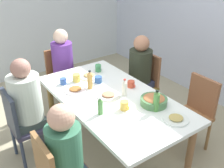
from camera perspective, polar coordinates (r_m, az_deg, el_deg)
ground_plane at (r=3.33m, az=0.00°, el=-14.20°), size 6.38×6.38×0.00m
wall_left at (r=5.04m, az=-18.74°, el=15.70°), size 0.12×4.23×2.60m
dining_table at (r=2.92m, az=0.00°, el=-4.09°), size 1.82×0.97×0.77m
chair_0 at (r=4.00m, az=-10.68°, el=1.80°), size 0.40×0.40×0.90m
person_0 at (r=3.83m, az=-10.38°, el=4.28°), size 0.30×0.30×1.23m
chair_1 at (r=3.26m, az=17.40°, el=-5.36°), size 0.40×0.40×0.90m
chair_2 at (r=3.79m, az=6.80°, el=0.60°), size 0.40×0.40×0.90m
person_2 at (r=3.64m, az=5.91°, el=3.15°), size 0.31×0.31×1.19m
chair_3 at (r=3.07m, az=-18.64°, el=-7.86°), size 0.40×0.40×0.90m
person_3 at (r=2.96m, az=-17.69°, el=-3.66°), size 0.33×0.33×1.23m
person_4 at (r=2.28m, az=-9.75°, el=-14.42°), size 0.30×0.30×1.17m
plate_0 at (r=2.87m, az=-0.75°, el=-2.42°), size 0.25×0.25×0.04m
plate_1 at (r=3.30m, az=-4.89°, el=1.76°), size 0.24×0.24×0.04m
plate_2 at (r=2.56m, az=13.52°, el=-7.23°), size 0.24×0.24×0.04m
plate_3 at (r=3.00m, az=-7.83°, el=-1.20°), size 0.25×0.25×0.04m
bowl_0 at (r=2.74m, az=8.94°, el=-3.51°), size 0.27×0.27×0.10m
cup_0 at (r=3.16m, az=-10.37°, el=0.58°), size 0.11×0.07×0.07m
cup_1 at (r=3.15m, az=-2.95°, el=0.94°), size 0.12×0.09×0.07m
cup_2 at (r=2.63m, az=2.69°, el=-4.61°), size 0.12×0.08×0.09m
cup_3 at (r=3.05m, az=4.12°, el=-0.02°), size 0.12×0.08×0.07m
cup_4 at (r=3.43m, az=-2.95°, el=3.43°), size 0.11×0.08×0.09m
cup_5 at (r=3.19m, az=-7.61°, el=1.33°), size 0.12×0.09×0.10m
bottle_0 at (r=2.54m, az=-2.53°, el=-4.79°), size 0.05×0.05×0.18m
bottle_1 at (r=2.85m, az=2.69°, el=-0.84°), size 0.05×0.05×0.20m
bottle_2 at (r=2.61m, az=9.47°, el=-3.66°), size 0.06×0.06×0.23m
bottle_3 at (r=3.00m, az=-4.74°, el=0.84°), size 0.06×0.06×0.22m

